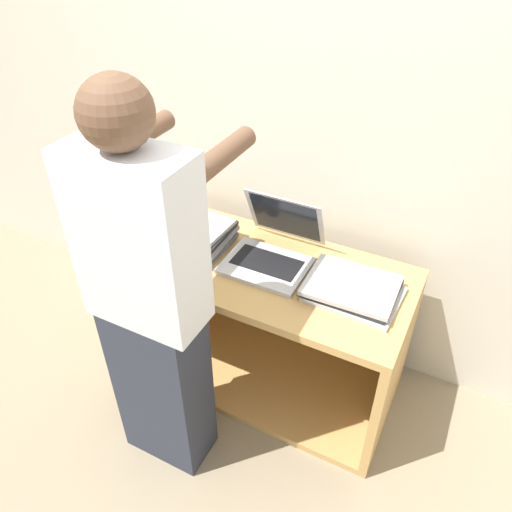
# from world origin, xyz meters

# --- Properties ---
(ground_plane) EXTENTS (12.00, 12.00, 0.00)m
(ground_plane) POSITION_xyz_m (0.00, 0.00, 0.00)
(ground_plane) COLOR gray
(wall_back) EXTENTS (8.00, 0.05, 2.40)m
(wall_back) POSITION_xyz_m (0.00, 0.69, 1.20)
(wall_back) COLOR beige
(wall_back) RESTS_ON ground_plane
(cart) EXTENTS (1.22, 0.59, 0.68)m
(cart) POSITION_xyz_m (0.00, 0.36, 0.34)
(cart) COLOR tan
(cart) RESTS_ON ground_plane
(laptop_open) EXTENTS (0.34, 0.38, 0.26)m
(laptop_open) POSITION_xyz_m (0.00, 0.36, 0.74)
(laptop_open) COLOR #B7B7BC
(laptop_open) RESTS_ON cart
(laptop_stack_left) EXTENTS (0.36, 0.29, 0.11)m
(laptop_stack_left) POSITION_xyz_m (-0.37, 0.29, 0.74)
(laptop_stack_left) COLOR #B7B7BC
(laptop_stack_left) RESTS_ON cart
(laptop_stack_right) EXTENTS (0.37, 0.29, 0.05)m
(laptop_stack_right) POSITION_xyz_m (0.37, 0.30, 0.71)
(laptop_stack_right) COLOR #B7B7BC
(laptop_stack_right) RESTS_ON cart
(person) EXTENTS (0.40, 0.52, 1.59)m
(person) POSITION_xyz_m (-0.20, -0.21, 0.79)
(person) COLOR #2D3342
(person) RESTS_ON ground_plane
(inventory_tag) EXTENTS (0.06, 0.02, 0.01)m
(inventory_tag) POSITION_xyz_m (-0.37, 0.23, 0.80)
(inventory_tag) COLOR red
(inventory_tag) RESTS_ON laptop_stack_left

